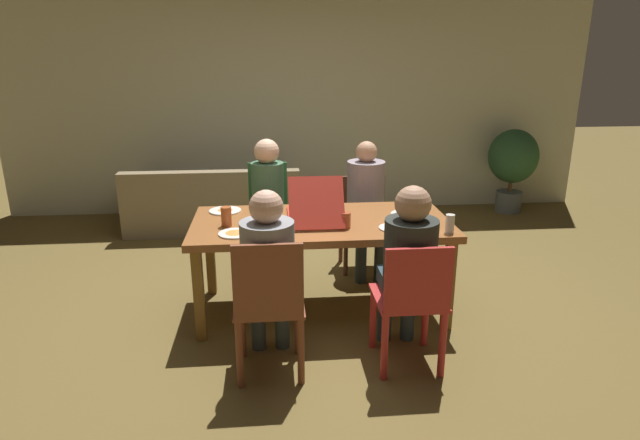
{
  "coord_description": "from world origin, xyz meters",
  "views": [
    {
      "loc": [
        -0.37,
        -3.88,
        1.99
      ],
      "look_at": [
        0.0,
        0.1,
        0.72
      ],
      "focal_mm": 30.13,
      "sensor_mm": 36.0,
      "label": 1
    }
  ],
  "objects_px": {
    "chair_0": "(269,304)",
    "drinking_glass_0": "(256,218)",
    "person_0": "(268,265)",
    "plate_3": "(225,210)",
    "drinking_glass_1": "(450,224)",
    "chair_2": "(411,302)",
    "potted_plant": "(513,161)",
    "chair_1": "(363,217)",
    "plate_0": "(404,214)",
    "couch": "(215,205)",
    "plate_2": "(235,233)",
    "drinking_glass_3": "(345,220)",
    "dining_table": "(321,229)",
    "person_1": "(367,197)",
    "pizza_box_0": "(314,211)",
    "drinking_glass_2": "(226,217)",
    "plate_1": "(394,228)",
    "chair_3": "(269,212)",
    "person_2": "(408,258)",
    "person_3": "(268,197)"
  },
  "relations": [
    {
      "from": "person_0",
      "to": "plate_3",
      "type": "distance_m",
      "value": 1.13
    },
    {
      "from": "chair_3",
      "to": "plate_0",
      "type": "distance_m",
      "value": 1.41
    },
    {
      "from": "person_1",
      "to": "chair_1",
      "type": "bearing_deg",
      "value": 90.0
    },
    {
      "from": "drinking_glass_0",
      "to": "drinking_glass_1",
      "type": "xyz_separation_m",
      "value": [
        1.37,
        -0.26,
        -0.0
      ]
    },
    {
      "from": "plate_2",
      "to": "drinking_glass_3",
      "type": "xyz_separation_m",
      "value": [
        0.8,
        0.07,
        0.05
      ]
    },
    {
      "from": "chair_0",
      "to": "drinking_glass_0",
      "type": "xyz_separation_m",
      "value": [
        -0.09,
        0.79,
        0.31
      ]
    },
    {
      "from": "chair_3",
      "to": "drinking_glass_3",
      "type": "height_order",
      "value": "chair_3"
    },
    {
      "from": "dining_table",
      "to": "person_0",
      "type": "xyz_separation_m",
      "value": [
        -0.41,
        -0.77,
        0.04
      ]
    },
    {
      "from": "drinking_glass_1",
      "to": "person_0",
      "type": "bearing_deg",
      "value": -162.94
    },
    {
      "from": "drinking_glass_1",
      "to": "drinking_glass_3",
      "type": "distance_m",
      "value": 0.74
    },
    {
      "from": "plate_1",
      "to": "drinking_glass_2",
      "type": "relative_size",
      "value": 1.47
    },
    {
      "from": "chair_2",
      "to": "potted_plant",
      "type": "xyz_separation_m",
      "value": [
        2.17,
        3.39,
        0.19
      ]
    },
    {
      "from": "chair_1",
      "to": "drinking_glass_1",
      "type": "distance_m",
      "value": 1.38
    },
    {
      "from": "dining_table",
      "to": "person_0",
      "type": "height_order",
      "value": "person_0"
    },
    {
      "from": "plate_0",
      "to": "plate_1",
      "type": "bearing_deg",
      "value": -115.67
    },
    {
      "from": "pizza_box_0",
      "to": "drinking_glass_3",
      "type": "height_order",
      "value": "pizza_box_0"
    },
    {
      "from": "dining_table",
      "to": "chair_1",
      "type": "xyz_separation_m",
      "value": [
        0.49,
        0.9,
        -0.19
      ]
    },
    {
      "from": "person_1",
      "to": "plate_3",
      "type": "distance_m",
      "value": 1.32
    },
    {
      "from": "person_0",
      "to": "couch",
      "type": "relative_size",
      "value": 0.62
    },
    {
      "from": "dining_table",
      "to": "person_3",
      "type": "xyz_separation_m",
      "value": [
        -0.41,
        0.81,
        0.05
      ]
    },
    {
      "from": "chair_2",
      "to": "pizza_box_0",
      "type": "height_order",
      "value": "pizza_box_0"
    },
    {
      "from": "drinking_glass_0",
      "to": "person_2",
      "type": "bearing_deg",
      "value": -33.08
    },
    {
      "from": "chair_1",
      "to": "plate_0",
      "type": "xyz_separation_m",
      "value": [
        0.18,
        -0.82,
        0.27
      ]
    },
    {
      "from": "chair_0",
      "to": "dining_table",
      "type": "bearing_deg",
      "value": 65.78
    },
    {
      "from": "chair_2",
      "to": "potted_plant",
      "type": "relative_size",
      "value": 0.84
    },
    {
      "from": "person_0",
      "to": "drinking_glass_1",
      "type": "height_order",
      "value": "person_0"
    },
    {
      "from": "plate_3",
      "to": "couch",
      "type": "xyz_separation_m",
      "value": [
        -0.29,
        1.91,
        -0.49
      ]
    },
    {
      "from": "couch",
      "to": "person_0",
      "type": "bearing_deg",
      "value": -78.05
    },
    {
      "from": "plate_0",
      "to": "potted_plant",
      "type": "xyz_separation_m",
      "value": [
        1.99,
        2.42,
        -0.09
      ]
    },
    {
      "from": "plate_0",
      "to": "plate_1",
      "type": "height_order",
      "value": "plate_1"
    },
    {
      "from": "chair_2",
      "to": "couch",
      "type": "distance_m",
      "value": 3.47
    },
    {
      "from": "drinking_glass_1",
      "to": "drinking_glass_2",
      "type": "relative_size",
      "value": 0.93
    },
    {
      "from": "plate_1",
      "to": "plate_0",
      "type": "bearing_deg",
      "value": 64.33
    },
    {
      "from": "pizza_box_0",
      "to": "plate_2",
      "type": "bearing_deg",
      "value": -149.57
    },
    {
      "from": "pizza_box_0",
      "to": "potted_plant",
      "type": "bearing_deg",
      "value": 41.92
    },
    {
      "from": "person_1",
      "to": "pizza_box_0",
      "type": "height_order",
      "value": "person_1"
    },
    {
      "from": "chair_0",
      "to": "drinking_glass_2",
      "type": "xyz_separation_m",
      "value": [
        -0.3,
        0.83,
        0.31
      ]
    },
    {
      "from": "plate_2",
      "to": "couch",
      "type": "height_order",
      "value": "plate_2"
    },
    {
      "from": "pizza_box_0",
      "to": "drinking_glass_2",
      "type": "distance_m",
      "value": 0.68
    },
    {
      "from": "drinking_glass_0",
      "to": "potted_plant",
      "type": "relative_size",
      "value": 0.14
    },
    {
      "from": "drinking_glass_2",
      "to": "person_0",
      "type": "bearing_deg",
      "value": -66.61
    },
    {
      "from": "drinking_glass_0",
      "to": "drinking_glass_2",
      "type": "distance_m",
      "value": 0.22
    },
    {
      "from": "chair_2",
      "to": "plate_2",
      "type": "relative_size",
      "value": 3.8
    },
    {
      "from": "couch",
      "to": "dining_table",
      "type": "bearing_deg",
      "value": -64.92
    },
    {
      "from": "person_0",
      "to": "person_2",
      "type": "distance_m",
      "value": 0.89
    },
    {
      "from": "chair_0",
      "to": "person_3",
      "type": "xyz_separation_m",
      "value": [
        0.0,
        1.71,
        0.22
      ]
    },
    {
      "from": "chair_0",
      "to": "plate_0",
      "type": "relative_size",
      "value": 4.44
    },
    {
      "from": "drinking_glass_2",
      "to": "drinking_glass_1",
      "type": "bearing_deg",
      "value": -10.88
    },
    {
      "from": "chair_3",
      "to": "drinking_glass_1",
      "type": "xyz_separation_m",
      "value": [
        1.29,
        -1.34,
        0.28
      ]
    },
    {
      "from": "chair_1",
      "to": "pizza_box_0",
      "type": "relative_size",
      "value": 1.38
    }
  ]
}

